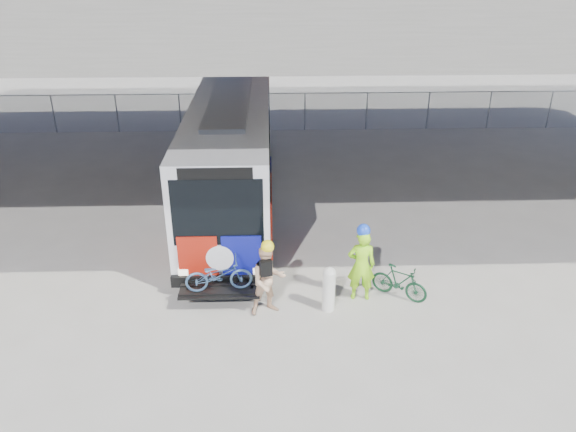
{
  "coord_description": "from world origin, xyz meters",
  "views": [
    {
      "loc": [
        -0.68,
        -14.51,
        8.22
      ],
      "look_at": [
        -0.24,
        -0.9,
        1.6
      ],
      "focal_mm": 35.0,
      "sensor_mm": 36.0,
      "label": 1
    }
  ],
  "objects_px": {
    "bus": "(232,143)",
    "cyclist_tan": "(268,279)",
    "bike_parked": "(399,282)",
    "cyclist_hivis": "(361,263)",
    "bollard": "(329,287)"
  },
  "relations": [
    {
      "from": "bus",
      "to": "bollard",
      "type": "distance_m",
      "value": 7.47
    },
    {
      "from": "cyclist_hivis",
      "to": "cyclist_tan",
      "type": "height_order",
      "value": "cyclist_hivis"
    },
    {
      "from": "bus",
      "to": "cyclist_tan",
      "type": "xyz_separation_m",
      "value": [
        1.21,
        -6.87,
        -1.16
      ]
    },
    {
      "from": "bus",
      "to": "cyclist_tan",
      "type": "distance_m",
      "value": 7.07
    },
    {
      "from": "bike_parked",
      "to": "cyclist_tan",
      "type": "bearing_deg",
      "value": 132.99
    },
    {
      "from": "cyclist_tan",
      "to": "bike_parked",
      "type": "bearing_deg",
      "value": -9.0
    },
    {
      "from": "bollard",
      "to": "cyclist_tan",
      "type": "distance_m",
      "value": 1.52
    },
    {
      "from": "cyclist_tan",
      "to": "bollard",
      "type": "bearing_deg",
      "value": -15.78
    },
    {
      "from": "bus",
      "to": "cyclist_hivis",
      "type": "xyz_separation_m",
      "value": [
        3.55,
        -6.33,
        -1.09
      ]
    },
    {
      "from": "bollard",
      "to": "cyclist_hivis",
      "type": "xyz_separation_m",
      "value": [
        0.85,
        0.48,
        0.37
      ]
    },
    {
      "from": "bike_parked",
      "to": "bus",
      "type": "bearing_deg",
      "value": 69.59
    },
    {
      "from": "bollard",
      "to": "cyclist_hivis",
      "type": "distance_m",
      "value": 1.05
    },
    {
      "from": "cyclist_hivis",
      "to": "bike_parked",
      "type": "height_order",
      "value": "cyclist_hivis"
    },
    {
      "from": "bollard",
      "to": "cyclist_tan",
      "type": "height_order",
      "value": "cyclist_tan"
    },
    {
      "from": "cyclist_hivis",
      "to": "bus",
      "type": "bearing_deg",
      "value": -58.62
    }
  ]
}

